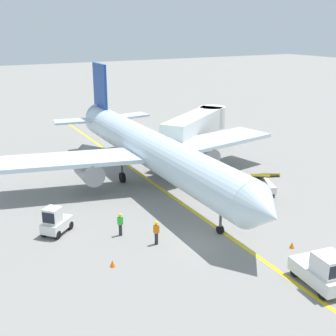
# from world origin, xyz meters

# --- Properties ---
(ground_plane) EXTENTS (300.00, 300.00, 0.00)m
(ground_plane) POSITION_xyz_m (0.00, 0.00, 0.00)
(ground_plane) COLOR gray
(taxi_line_yellow) EXTENTS (3.52, 79.95, 0.01)m
(taxi_line_yellow) POSITION_xyz_m (1.80, 5.00, 0.00)
(taxi_line_yellow) COLOR yellow
(taxi_line_yellow) RESTS_ON ground
(airliner) EXTENTS (28.59, 35.30, 10.10)m
(airliner) POSITION_xyz_m (1.83, 12.48, 3.42)
(airliner) COLOR silver
(airliner) RESTS_ON ground
(jet_bridge) EXTENTS (11.90, 9.43, 4.85)m
(jet_bridge) POSITION_xyz_m (11.18, 18.58, 3.54)
(jet_bridge) COLOR silver
(jet_bridge) RESTS_ON ground
(pushback_tug) EXTENTS (2.38, 3.83, 2.20)m
(pushback_tug) POSITION_xyz_m (2.39, -8.08, 0.99)
(pushback_tug) COLOR silver
(pushback_tug) RESTS_ON ground
(baggage_tug_near_wing) EXTENTS (2.66, 2.56, 2.10)m
(baggage_tug_near_wing) POSITION_xyz_m (-8.95, 6.13, 0.93)
(baggage_tug_near_wing) COLOR silver
(baggage_tug_near_wing) RESTS_ON ground
(belt_loader_forward_hold) EXTENTS (3.06, 5.10, 2.59)m
(belt_loader_forward_hold) POSITION_xyz_m (9.70, 5.74, 0.78)
(belt_loader_forward_hold) COLOR silver
(belt_loader_forward_hold) RESTS_ON ground
(ground_crew_marshaller) EXTENTS (0.36, 0.24, 1.70)m
(ground_crew_marshaller) POSITION_xyz_m (-3.44, 1.19, 0.91)
(ground_crew_marshaller) COLOR #26262D
(ground_crew_marshaller) RESTS_ON ground
(ground_crew_wing_walker) EXTENTS (0.36, 0.24, 1.70)m
(ground_crew_wing_walker) POSITION_xyz_m (-5.03, 3.64, 0.91)
(ground_crew_wing_walker) COLOR #26262D
(ground_crew_wing_walker) RESTS_ON ground
(safety_cone_nose_left) EXTENTS (0.36, 0.36, 0.44)m
(safety_cone_nose_left) POSITION_xyz_m (5.29, 6.15, 0.22)
(safety_cone_nose_left) COLOR orange
(safety_cone_nose_left) RESTS_ON ground
(safety_cone_wingtip_left) EXTENTS (0.36, 0.36, 0.44)m
(safety_cone_wingtip_left) POSITION_xyz_m (4.24, -3.76, 0.22)
(safety_cone_wingtip_left) COLOR orange
(safety_cone_wingtip_left) RESTS_ON ground
(safety_cone_wingtip_right) EXTENTS (0.36, 0.36, 0.44)m
(safety_cone_wingtip_right) POSITION_xyz_m (-7.22, -0.15, 0.22)
(safety_cone_wingtip_right) COLOR orange
(safety_cone_wingtip_right) RESTS_ON ground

